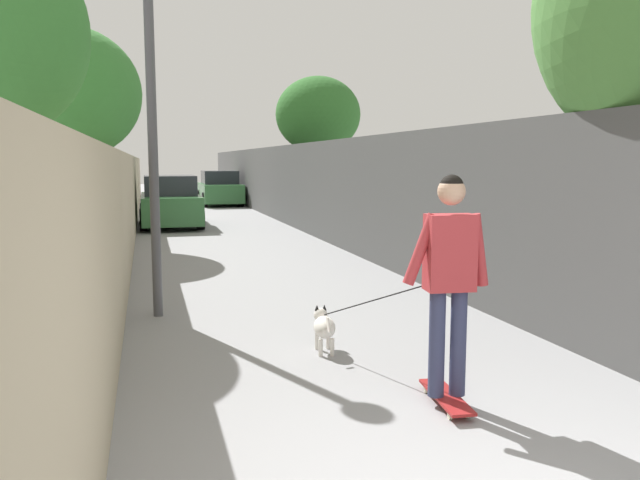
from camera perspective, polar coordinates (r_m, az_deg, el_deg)
ground_plane at (r=16.58m, az=-8.53°, el=0.24°), size 80.00×80.00×0.00m
wall_left at (r=14.38m, az=-17.22°, el=3.18°), size 48.00×0.30×2.11m
fence_right at (r=15.01m, az=1.52°, el=4.33°), size 48.00×0.30×2.47m
tree_right_mid at (r=22.18m, az=-0.18°, el=11.21°), size 2.94×2.94×4.87m
tree_left_distant at (r=15.49m, az=-21.66°, el=12.25°), size 3.11×3.11×4.95m
lamp_post at (r=8.22m, az=-15.07°, el=13.72°), size 0.36×0.36×4.31m
skateboard at (r=5.37m, az=11.34°, el=-13.75°), size 0.82×0.29×0.08m
person_skateboarder at (r=5.09m, az=11.63°, el=-2.46°), size 0.26×0.72×1.79m
dog at (r=6.59m, az=0.41°, el=-7.77°), size 1.96×0.70×1.06m
car_near at (r=19.70m, az=-13.39°, el=3.30°), size 4.02×1.80×1.54m
car_far at (r=28.94m, az=-9.06°, el=4.57°), size 4.03×1.80×1.54m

